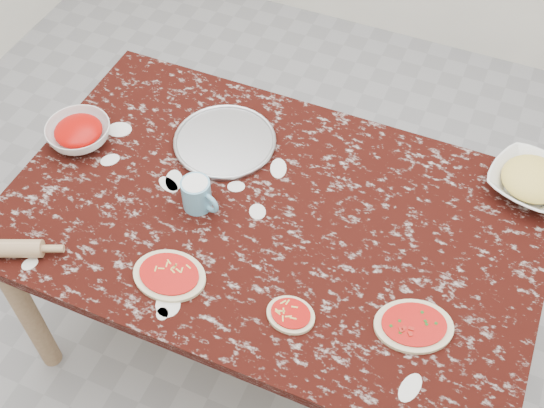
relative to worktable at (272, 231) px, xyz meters
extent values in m
plane|color=gray|center=(0.00, 0.00, -0.67)|extent=(4.00, 4.00, 0.00)
cube|color=black|center=(0.00, 0.00, 0.06)|extent=(1.60, 1.00, 0.04)
cube|color=#997B56|center=(0.00, 0.00, 0.00)|extent=(1.50, 0.90, 0.08)
cylinder|color=#997B56|center=(-0.72, -0.42, -0.31)|extent=(0.07, 0.07, 0.71)
cylinder|color=#997B56|center=(-0.72, 0.42, -0.31)|extent=(0.07, 0.07, 0.71)
cylinder|color=#997B56|center=(0.72, 0.42, -0.31)|extent=(0.07, 0.07, 0.71)
cylinder|color=#B2B2B7|center=(-0.26, 0.21, 0.09)|extent=(0.34, 0.34, 0.01)
imported|color=white|center=(-0.70, 0.04, 0.12)|extent=(0.24, 0.24, 0.07)
imported|color=white|center=(0.69, 0.40, 0.11)|extent=(0.31, 0.31, 0.06)
cylinder|color=#63A4C4|center=(-0.22, -0.06, 0.13)|extent=(0.09, 0.09, 0.10)
torus|color=#63A4C4|center=(-0.17, -0.07, 0.13)|extent=(0.07, 0.03, 0.07)
cylinder|color=silver|center=(-0.22, -0.06, 0.17)|extent=(0.07, 0.07, 0.01)
ellipsoid|color=beige|center=(-0.18, -0.32, 0.09)|extent=(0.22, 0.17, 0.01)
ellipsoid|color=red|center=(-0.18, -0.32, 0.10)|extent=(0.18, 0.14, 0.00)
ellipsoid|color=beige|center=(0.18, -0.30, 0.09)|extent=(0.14, 0.12, 0.01)
ellipsoid|color=red|center=(0.18, -0.30, 0.10)|extent=(0.11, 0.10, 0.00)
ellipsoid|color=beige|center=(0.49, -0.20, 0.09)|extent=(0.25, 0.23, 0.01)
ellipsoid|color=red|center=(0.49, -0.20, 0.10)|extent=(0.21, 0.19, 0.00)
camera|label=1|loc=(0.49, -1.15, 1.68)|focal=44.65mm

